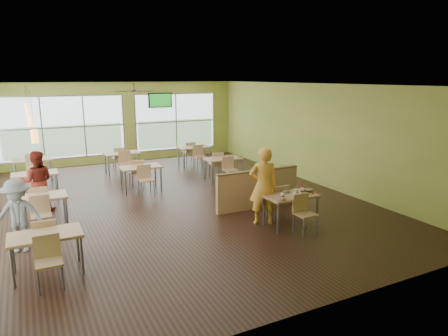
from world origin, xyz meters
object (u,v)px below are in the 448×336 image
Objects in this scene: half_wall_divider at (258,189)px; food_basket at (308,190)px; man_plaid at (263,186)px; main_table at (291,200)px.

food_basket is (0.52, -1.42, 0.26)m from half_wall_divider.
man_plaid is at bearing -115.51° from half_wall_divider.
half_wall_divider is 1.54m from food_basket.
food_basket is at bearing -69.94° from half_wall_divider.
food_basket is at bearing -178.26° from man_plaid.
man_plaid is 1.10m from food_basket.
man_plaid is at bearing 140.93° from main_table.
half_wall_divider is (0.00, 1.45, -0.11)m from main_table.
food_basket is at bearing 2.91° from main_table.
half_wall_divider is at bearing 110.06° from food_basket.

